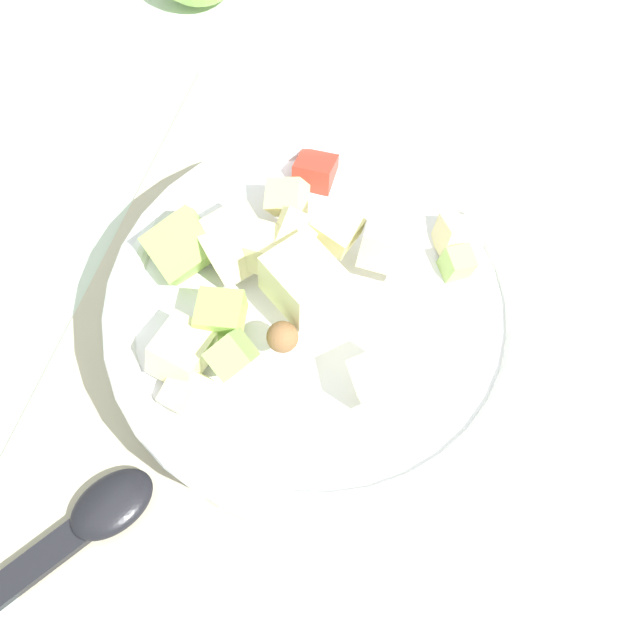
{
  "coord_description": "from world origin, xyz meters",
  "views": [
    {
      "loc": [
        0.23,
        0.1,
        0.59
      ],
      "look_at": [
        -0.01,
        0.01,
        0.05
      ],
      "focal_mm": 53.91,
      "sensor_mm": 36.0,
      "label": 1
    }
  ],
  "objects": [
    {
      "name": "ground_plane",
      "position": [
        0.0,
        0.0,
        0.0
      ],
      "size": [
        2.4,
        2.4,
        0.0
      ],
      "primitive_type": "plane",
      "color": "silver"
    },
    {
      "name": "salad_bowl",
      "position": [
        -0.01,
        0.01,
        0.05
      ],
      "size": [
        0.26,
        0.26,
        0.12
      ],
      "color": "white",
      "rests_on": "placemat"
    },
    {
      "name": "serving_spoon",
      "position": [
        0.17,
        -0.1,
        0.01
      ],
      "size": [
        0.2,
        0.14,
        0.01
      ],
      "color": "black",
      "rests_on": "placemat"
    },
    {
      "name": "placemat",
      "position": [
        0.0,
        0.0,
        0.0
      ],
      "size": [
        0.4,
        0.31,
        0.01
      ],
      "primitive_type": "cube",
      "color": "#BCB299",
      "rests_on": "ground_plane"
    }
  ]
}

